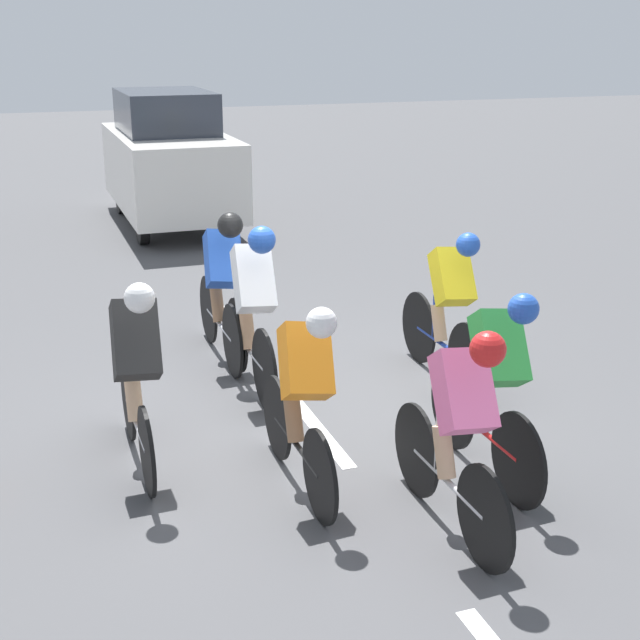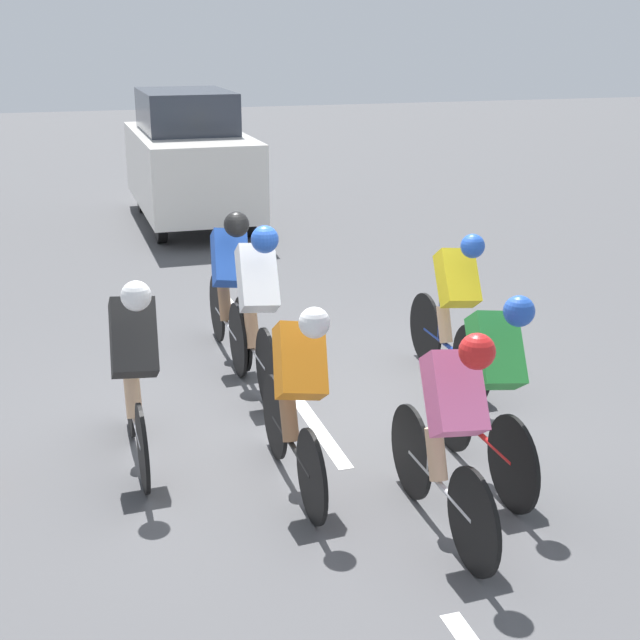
# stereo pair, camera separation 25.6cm
# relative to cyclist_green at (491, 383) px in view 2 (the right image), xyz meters

# --- Properties ---
(ground_plane) EXTENTS (60.00, 60.00, 0.00)m
(ground_plane) POSITION_rel_cyclist_green_xyz_m (0.90, -1.56, -0.76)
(ground_plane) COLOR #4C4C4F
(lane_stripe_mid) EXTENTS (0.12, 1.40, 0.01)m
(lane_stripe_mid) POSITION_rel_cyclist_green_xyz_m (0.90, -1.15, -0.76)
(lane_stripe_mid) COLOR white
(lane_stripe_mid) RESTS_ON ground
(lane_stripe_far) EXTENTS (0.12, 1.40, 0.01)m
(lane_stripe_far) POSITION_rel_cyclist_green_xyz_m (0.90, -4.35, -0.76)
(lane_stripe_far) COLOR white
(lane_stripe_far) RESTS_ON ground
(cyclist_green) EXTENTS (0.38, 1.64, 1.47)m
(cyclist_green) POSITION_rel_cyclist_green_xyz_m (0.00, 0.00, 0.00)
(cyclist_green) COLOR black
(cyclist_green) RESTS_ON ground
(cyclist_pink) EXTENTS (0.36, 1.63, 1.46)m
(cyclist_pink) POSITION_rel_cyclist_green_xyz_m (0.59, 0.59, 0.00)
(cyclist_pink) COLOR black
(cyclist_pink) RESTS_ON ground
(cyclist_blue) EXTENTS (0.38, 1.73, 1.52)m
(cyclist_blue) POSITION_rel_cyclist_green_xyz_m (1.25, -2.98, 0.04)
(cyclist_blue) COLOR black
(cyclist_blue) RESTS_ON ground
(cyclist_yellow) EXTENTS (0.36, 1.70, 1.46)m
(cyclist_yellow) POSITION_rel_cyclist_green_xyz_m (-0.55, -1.77, -0.01)
(cyclist_yellow) COLOR black
(cyclist_yellow) RESTS_ON ground
(cyclist_orange) EXTENTS (0.39, 1.63, 1.43)m
(cyclist_orange) POSITION_rel_cyclist_green_xyz_m (1.33, -0.26, -0.02)
(cyclist_orange) COLOR black
(cyclist_orange) RESTS_ON ground
(cyclist_white) EXTENTS (0.36, 1.67, 1.57)m
(cyclist_white) POSITION_rel_cyclist_green_xyz_m (1.18, -2.12, 0.06)
(cyclist_white) COLOR black
(cyclist_white) RESTS_ON ground
(cyclist_black) EXTENTS (0.36, 1.60, 1.50)m
(cyclist_black) POSITION_rel_cyclist_green_xyz_m (2.36, -0.99, 0.02)
(cyclist_black) COLOR black
(cyclist_black) RESTS_ON ground
(support_car) EXTENTS (1.70, 3.98, 2.15)m
(support_car) POSITION_rel_cyclist_green_xyz_m (0.58, -9.52, 0.32)
(support_car) COLOR black
(support_car) RESTS_ON ground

